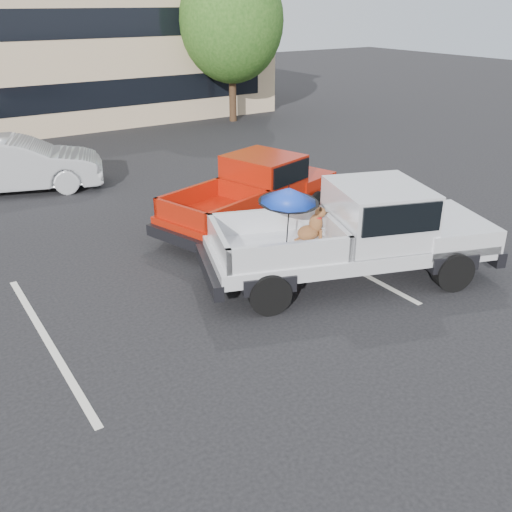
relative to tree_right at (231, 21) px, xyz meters
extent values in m
plane|color=black|center=(-9.00, -16.00, -4.21)|extent=(90.00, 90.00, 0.00)
cube|color=silver|center=(-12.00, -14.00, -4.21)|extent=(0.12, 5.00, 0.01)
cube|color=silver|center=(-6.00, -14.00, -4.21)|extent=(0.12, 5.00, 0.01)
cube|color=#CBAF87|center=(-7.00, 5.00, -1.21)|extent=(20.00, 8.00, 6.00)
cube|color=black|center=(-7.00, 1.02, -2.71)|extent=(18.00, 0.08, 1.10)
cube|color=black|center=(-7.00, 1.02, -0.01)|extent=(18.00, 0.08, 1.10)
cylinder|color=#332114|center=(0.00, 0.00, -2.84)|extent=(0.32, 0.32, 2.73)
ellipsoid|color=#204B15|center=(0.00, 0.00, 0.01)|extent=(4.46, 4.46, 5.13)
cylinder|color=#332114|center=(-3.00, 8.00, -2.78)|extent=(0.32, 0.32, 2.86)
ellipsoid|color=#204B15|center=(-3.00, 8.00, 0.21)|extent=(4.68, 4.68, 5.38)
cylinder|color=black|center=(-8.47, -15.23, -3.83)|extent=(0.81, 0.51, 0.76)
cylinder|color=black|center=(-7.87, -13.49, -3.83)|extent=(0.81, 0.51, 0.76)
cylinder|color=black|center=(-5.06, -16.40, -3.83)|extent=(0.81, 0.51, 0.76)
cylinder|color=black|center=(-4.47, -14.66, -3.83)|extent=(0.81, 0.51, 0.76)
cube|color=silver|center=(-6.42, -14.96, -3.54)|extent=(5.72, 3.57, 0.28)
cube|color=silver|center=(-4.53, -15.61, -3.33)|extent=(2.04, 2.30, 0.46)
cube|color=black|center=(-3.82, -15.85, -3.71)|extent=(0.83, 1.92, 0.30)
cube|color=black|center=(-9.02, -14.07, -3.71)|extent=(0.81, 1.91, 0.28)
cube|color=silver|center=(-5.90, -15.14, -2.86)|extent=(2.16, 2.28, 1.05)
cube|color=black|center=(-5.90, -15.14, -2.66)|extent=(2.05, 2.32, 0.55)
cube|color=black|center=(-7.79, -14.49, -3.48)|extent=(2.77, 2.49, 0.10)
cube|color=silver|center=(-7.51, -13.67, -3.18)|extent=(2.21, 0.84, 0.50)
cube|color=silver|center=(-8.07, -15.31, -3.18)|extent=(2.21, 0.84, 0.50)
cube|color=silver|center=(-8.83, -14.13, -3.18)|extent=(0.69, 1.77, 0.50)
cube|color=silver|center=(-6.75, -14.85, -3.18)|extent=(0.69, 1.77, 0.50)
ellipsoid|color=brown|center=(-7.00, -14.42, -3.28)|extent=(0.53, 0.48, 0.29)
cylinder|color=brown|center=(-6.81, -14.56, -3.32)|extent=(0.06, 0.06, 0.22)
cylinder|color=brown|center=(-6.76, -14.42, -3.32)|extent=(0.06, 0.06, 0.22)
ellipsoid|color=brown|center=(-6.86, -14.47, -3.10)|extent=(0.34, 0.32, 0.39)
cylinder|color=red|center=(-6.84, -14.47, -2.98)|extent=(0.19, 0.19, 0.04)
sphere|color=brown|center=(-6.78, -14.49, -2.88)|extent=(0.21, 0.21, 0.21)
cone|color=black|center=(-6.67, -14.53, -2.90)|extent=(0.17, 0.14, 0.10)
cone|color=black|center=(-6.82, -14.54, -2.78)|extent=(0.07, 0.07, 0.11)
cone|color=black|center=(-6.78, -14.43, -2.78)|extent=(0.07, 0.07, 0.11)
cylinder|color=brown|center=(-7.16, -14.36, -3.37)|extent=(0.26, 0.05, 0.09)
cylinder|color=black|center=(-7.62, -14.58, -2.90)|extent=(0.02, 0.10, 1.05)
cone|color=#163BC3|center=(-7.62, -14.58, -2.36)|extent=(1.10, 1.12, 0.36)
cylinder|color=black|center=(-7.62, -14.58, -2.20)|extent=(0.02, 0.02, 0.10)
cylinder|color=black|center=(-7.62, -14.58, -2.49)|extent=(1.10, 1.10, 0.09)
cylinder|color=black|center=(-7.78, -12.76, -3.87)|extent=(0.72, 0.43, 0.67)
cylinder|color=black|center=(-8.26, -11.20, -3.87)|extent=(0.72, 0.43, 0.67)
cylinder|color=black|center=(-4.73, -11.83, -3.87)|extent=(0.72, 0.43, 0.67)
cylinder|color=black|center=(-5.21, -10.27, -3.87)|extent=(0.72, 0.43, 0.67)
cube|color=#A31909|center=(-6.45, -11.50, -3.61)|extent=(5.07, 3.03, 0.25)
cube|color=#A31909|center=(-4.76, -10.98, -3.43)|extent=(1.77, 2.02, 0.41)
cube|color=black|center=(-4.12, -10.79, -3.76)|extent=(0.68, 1.71, 0.27)
cube|color=black|center=(-8.78, -12.21, -3.76)|extent=(0.66, 1.71, 0.25)
cube|color=#A31909|center=(-5.99, -11.36, -3.01)|extent=(1.88, 1.99, 0.93)
cube|color=black|center=(-5.99, -11.36, -2.83)|extent=(1.78, 2.03, 0.49)
cube|color=black|center=(-7.68, -11.88, -3.56)|extent=(2.43, 2.16, 0.09)
cube|color=#A31909|center=(-7.91, -11.14, -3.29)|extent=(1.98, 0.68, 0.44)
cube|color=#A31909|center=(-7.46, -12.61, -3.29)|extent=(1.98, 0.68, 0.44)
cube|color=#A31909|center=(-8.61, -12.16, -3.29)|extent=(0.56, 1.59, 0.44)
cube|color=#A31909|center=(-6.75, -11.59, -3.29)|extent=(0.56, 1.59, 0.44)
imported|color=#B6BABE|center=(-10.49, -5.47, -3.44)|extent=(4.95, 3.02, 1.54)
camera|label=1|loc=(-13.48, -22.44, 0.86)|focal=40.00mm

